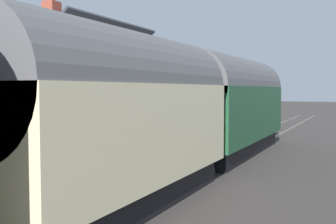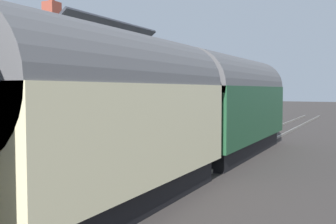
% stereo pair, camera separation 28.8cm
% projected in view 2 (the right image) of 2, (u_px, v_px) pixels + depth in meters
% --- Properties ---
extents(ground_plane, '(160.00, 160.00, 0.00)m').
position_uv_depth(ground_plane, '(224.00, 148.00, 19.94)').
color(ground_plane, '#383330').
extents(platform, '(32.00, 6.75, 0.88)m').
position_uv_depth(platform, '(146.00, 134.00, 21.89)').
color(platform, gray).
rests_on(platform, ground).
extents(platform_edge_coping, '(32.00, 0.36, 0.02)m').
position_uv_depth(platform_edge_coping, '(201.00, 129.00, 20.42)').
color(platform_edge_coping, beige).
rests_on(platform_edge_coping, platform).
extents(rail_near, '(52.00, 0.08, 0.14)m').
position_uv_depth(rail_near, '(256.00, 148.00, 19.21)').
color(rail_near, gray).
rests_on(rail_near, ground).
extents(rail_far, '(52.00, 0.08, 0.14)m').
position_uv_depth(rail_far, '(227.00, 146.00, 19.86)').
color(rail_far, gray).
rests_on(rail_far, ground).
extents(train, '(28.13, 2.73, 4.32)m').
position_uv_depth(train, '(111.00, 117.00, 9.70)').
color(train, black).
rests_on(train, ground).
extents(station_building, '(6.52, 4.32, 5.88)m').
position_uv_depth(station_building, '(79.00, 95.00, 18.04)').
color(station_building, white).
rests_on(station_building, platform).
extents(bench_by_lamp, '(1.41, 0.46, 0.88)m').
position_uv_depth(bench_by_lamp, '(192.00, 114.00, 24.67)').
color(bench_by_lamp, teal).
rests_on(bench_by_lamp, platform).
extents(bench_platform_end, '(1.41, 0.47, 0.88)m').
position_uv_depth(bench_platform_end, '(223.00, 110.00, 29.95)').
color(bench_platform_end, teal).
rests_on(bench_platform_end, platform).
extents(bench_near_building, '(1.41, 0.46, 0.88)m').
position_uv_depth(bench_near_building, '(208.00, 112.00, 26.87)').
color(bench_near_building, teal).
rests_on(bench_near_building, platform).
extents(planter_by_door, '(0.45, 0.45, 0.69)m').
position_uv_depth(planter_by_door, '(151.00, 115.00, 25.95)').
color(planter_by_door, gray).
rests_on(planter_by_door, platform).
extents(planter_edge_near, '(0.98, 0.32, 0.64)m').
position_uv_depth(planter_edge_near, '(220.00, 116.00, 25.14)').
color(planter_edge_near, black).
rests_on(planter_edge_near, platform).
extents(planter_corner_building, '(0.53, 0.53, 0.72)m').
position_uv_depth(planter_corner_building, '(187.00, 110.00, 31.53)').
color(planter_corner_building, '#9E5138').
rests_on(planter_corner_building, platform).
extents(planter_under_sign, '(0.81, 0.32, 0.56)m').
position_uv_depth(planter_under_sign, '(185.00, 112.00, 30.44)').
color(planter_under_sign, gray).
rests_on(planter_under_sign, platform).
extents(lamp_post_platform, '(0.32, 0.50, 3.52)m').
position_uv_depth(lamp_post_platform, '(193.00, 80.00, 21.75)').
color(lamp_post_platform, black).
rests_on(lamp_post_platform, platform).
extents(station_sign_board, '(0.96, 0.06, 1.57)m').
position_uv_depth(station_sign_board, '(206.00, 104.00, 22.48)').
color(station_sign_board, black).
rests_on(station_sign_board, platform).
extents(tree_distant, '(4.78, 5.24, 8.32)m').
position_uv_depth(tree_distant, '(92.00, 56.00, 36.30)').
color(tree_distant, '#4C3828').
rests_on(tree_distant, ground).
extents(tree_behind_building, '(2.90, 3.00, 5.89)m').
position_uv_depth(tree_behind_building, '(152.00, 70.00, 33.81)').
color(tree_behind_building, '#4C3828').
rests_on(tree_behind_building, ground).
extents(tree_far_right, '(3.74, 3.50, 6.69)m').
position_uv_depth(tree_far_right, '(29.00, 62.00, 24.95)').
color(tree_far_right, '#4C3828').
rests_on(tree_far_right, ground).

